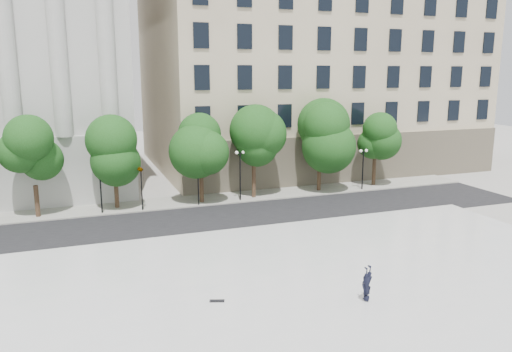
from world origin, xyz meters
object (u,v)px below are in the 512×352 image
Objects in this scene: traffic_light_west at (141,167)px; skateboard at (217,301)px; person_lying at (366,296)px; traffic_light_east at (198,163)px.

skateboard is (1.01, -18.86, -3.25)m from traffic_light_west.
traffic_light_west is at bearing 111.98° from skateboard.
traffic_light_west reaches higher than skateboard.
traffic_light_west reaches higher than person_lying.
traffic_light_east reaches higher than skateboard.
traffic_light_east is at bearing 97.85° from skateboard.
traffic_light_east is 2.44× the size of person_lying.
traffic_light_west is 4.70m from traffic_light_east.
person_lying is at bearing -69.99° from traffic_light_west.
traffic_light_east is (4.70, -0.00, -0.01)m from traffic_light_west.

